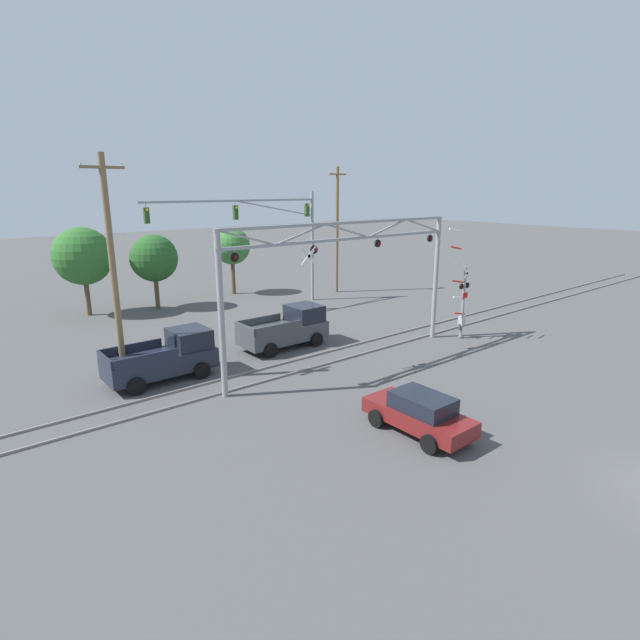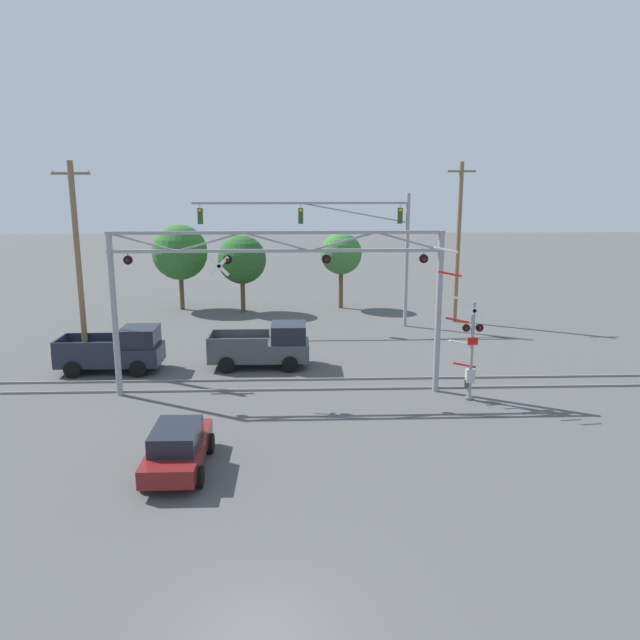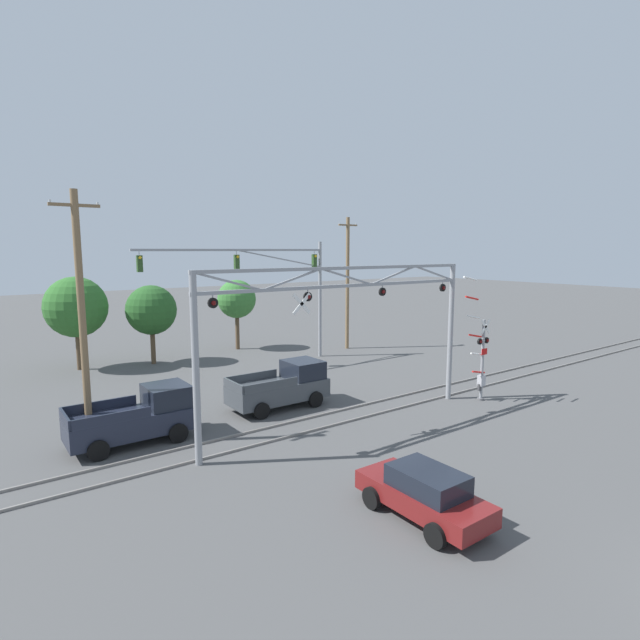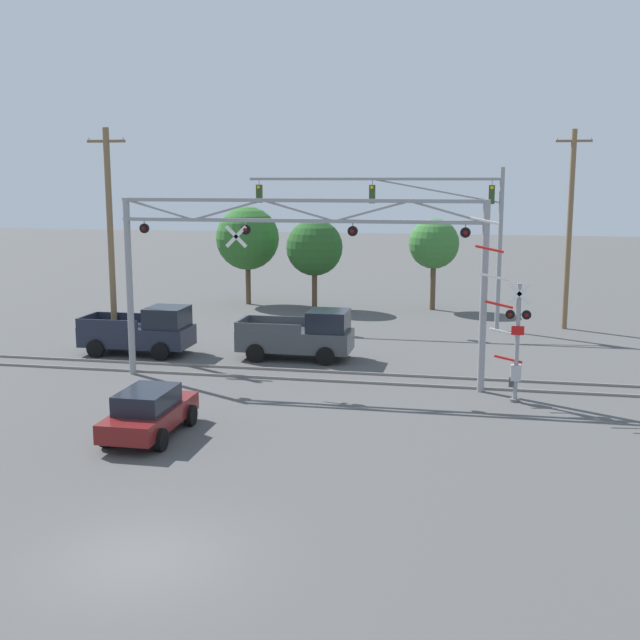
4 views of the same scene
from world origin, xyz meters
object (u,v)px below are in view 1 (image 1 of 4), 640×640
object	(u,v)px
sedan_waiting	(419,413)
utility_pole_left	(113,270)
crossing_signal_mast	(462,301)
pickup_truck_lead	(288,328)
background_tree_far_left_verge	(83,256)
pickup_truck_following	(167,357)
background_tree_beyond_span	(154,258)
traffic_signal_span	(276,227)
utility_pole_right	(337,229)
background_tree_far_right_verge	(232,247)
crossing_gantry	(347,268)

from	to	relation	value
sedan_waiting	utility_pole_left	world-z (taller)	utility_pole_left
crossing_signal_mast	sedan_waiting	bearing A→B (deg)	-150.67
sedan_waiting	pickup_truck_lead	bearing A→B (deg)	78.72
crossing_signal_mast	background_tree_far_left_verge	bearing A→B (deg)	128.18
crossing_signal_mast	pickup_truck_following	bearing A→B (deg)	163.65
background_tree_beyond_span	utility_pole_left	bearing A→B (deg)	-117.23
background_tree_far_left_verge	traffic_signal_span	bearing A→B (deg)	-26.60
traffic_signal_span	utility_pole_left	size ratio (longest dim) A/B	1.33
pickup_truck_lead	sedan_waiting	bearing A→B (deg)	-101.28
background_tree_beyond_span	background_tree_far_left_verge	distance (m)	4.65
utility_pole_right	background_tree_far_left_verge	xyz separation A→B (m)	(-18.75, 4.79, -1.17)
pickup_truck_lead	background_tree_beyond_span	bearing A→B (deg)	99.34
utility_pole_right	sedan_waiting	bearing A→B (deg)	-124.11
pickup_truck_following	background_tree_far_left_verge	distance (m)	15.34
traffic_signal_span	pickup_truck_lead	size ratio (longest dim) A/B	2.70
pickup_truck_lead	sedan_waiting	xyz separation A→B (m)	(-2.27, -11.40, -0.26)
crossing_signal_mast	background_tree_far_left_verge	size ratio (longest dim) A/B	1.07
utility_pole_right	pickup_truck_lead	bearing A→B (deg)	-141.02
traffic_signal_span	crossing_signal_mast	bearing A→B (deg)	-75.17
traffic_signal_span	background_tree_beyond_span	world-z (taller)	traffic_signal_span
pickup_truck_lead	crossing_signal_mast	bearing A→B (deg)	-30.48
pickup_truck_lead	background_tree_far_right_verge	size ratio (longest dim) A/B	0.90
background_tree_beyond_span	background_tree_far_left_verge	xyz separation A→B (m)	(-4.50, 1.10, 0.41)
pickup_truck_following	background_tree_far_left_verge	world-z (taller)	background_tree_far_left_verge
crossing_gantry	sedan_waiting	xyz separation A→B (m)	(-3.05, -7.37, -4.05)
traffic_signal_span	background_tree_far_right_verge	world-z (taller)	traffic_signal_span
pickup_truck_lead	background_tree_beyond_span	distance (m)	13.88
background_tree_beyond_span	background_tree_far_right_verge	distance (m)	7.14
pickup_truck_following	background_tree_far_right_verge	bearing A→B (deg)	51.38
pickup_truck_lead	background_tree_far_left_verge	distance (m)	16.30
pickup_truck_following	crossing_signal_mast	bearing A→B (deg)	-16.35
traffic_signal_span	utility_pole_left	bearing A→B (deg)	-149.54
crossing_gantry	utility_pole_left	size ratio (longest dim) A/B	1.40
pickup_truck_lead	background_tree_far_left_verge	size ratio (longest dim) A/B	0.81
utility_pole_left	background_tree_far_left_verge	bearing A→B (deg)	80.96
utility_pole_right	crossing_signal_mast	bearing A→B (deg)	-102.29
crossing_signal_mast	pickup_truck_lead	world-z (taller)	crossing_signal_mast
crossing_signal_mast	utility_pole_left	distance (m)	18.82
utility_pole_left	background_tree_beyond_span	xyz separation A→B (m)	(6.76, 13.14, -1.46)
crossing_signal_mast	background_tree_far_left_verge	distance (m)	25.15
crossing_signal_mast	background_tree_far_left_verge	xyz separation A→B (m)	(-15.50, 19.71, 1.89)
background_tree_far_right_verge	traffic_signal_span	bearing A→B (deg)	-86.97
sedan_waiting	background_tree_beyond_span	xyz separation A→B (m)	(0.06, 24.83, 2.95)
utility_pole_left	utility_pole_right	distance (m)	23.05
pickup_truck_lead	utility_pole_right	size ratio (longest dim) A/B	0.48
pickup_truck_following	background_tree_beyond_span	bearing A→B (deg)	70.17
traffic_signal_span	background_tree_far_left_verge	bearing A→B (deg)	153.40
crossing_signal_mast	pickup_truck_following	xyz separation A→B (m)	(-16.02, 4.70, -1.21)
traffic_signal_span	background_tree_far_right_verge	distance (m)	6.33
background_tree_beyond_span	background_tree_far_right_verge	bearing A→B (deg)	9.52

